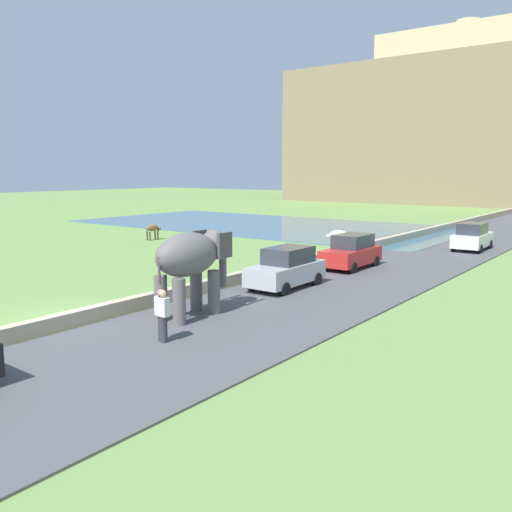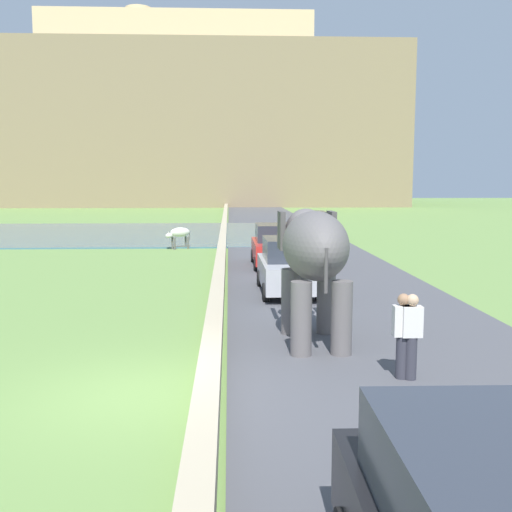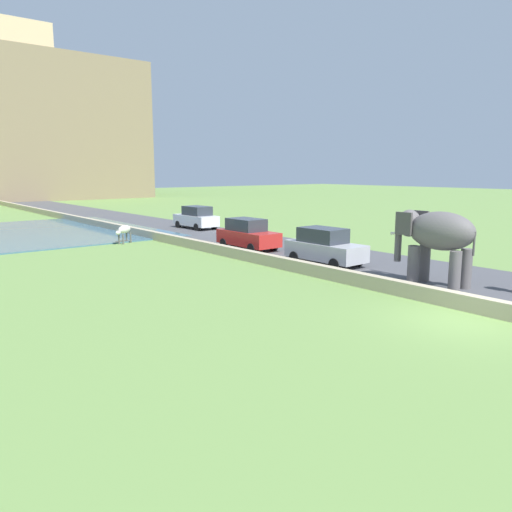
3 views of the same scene
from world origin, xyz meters
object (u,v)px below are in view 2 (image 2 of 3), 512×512
(person_beside_elephant, at_px, (411,336))
(car_silver, at_px, (288,267))
(person_trailing, at_px, (403,335))
(car_red, at_px, (274,246))
(car_white, at_px, (313,226))
(cow_white, at_px, (179,233))
(elephant, at_px, (313,254))

(person_beside_elephant, bearing_deg, car_silver, 99.33)
(person_beside_elephant, relative_size, person_trailing, 1.00)
(person_trailing, distance_m, car_silver, 8.57)
(person_trailing, relative_size, car_red, 0.41)
(car_red, height_order, car_white, same)
(car_red, xyz_separation_m, cow_white, (-4.51, 6.80, -0.06))
(car_silver, distance_m, cow_white, 13.61)
(person_trailing, relative_size, car_silver, 0.41)
(car_white, bearing_deg, cow_white, -154.15)
(car_red, bearing_deg, car_silver, -90.01)
(elephant, relative_size, car_silver, 0.86)
(car_red, bearing_deg, person_beside_elephant, -84.51)
(elephant, xyz_separation_m, person_trailing, (1.26, -2.64, -1.16))
(car_red, height_order, cow_white, car_red)
(person_trailing, distance_m, cow_white, 22.09)
(car_silver, height_order, cow_white, car_silver)
(car_white, relative_size, car_silver, 1.01)
(car_white, xyz_separation_m, car_silver, (-3.15, -16.56, 0.00))
(car_silver, bearing_deg, car_white, 79.22)
(person_trailing, relative_size, cow_white, 1.19)
(cow_white, bearing_deg, person_beside_elephant, -74.54)
(car_silver, bearing_deg, person_trailing, -81.55)
(car_red, distance_m, car_silver, 6.04)
(person_trailing, height_order, car_silver, car_silver)
(cow_white, bearing_deg, car_white, 25.85)
(person_beside_elephant, relative_size, cow_white, 1.19)
(person_trailing, bearing_deg, car_white, 85.68)
(person_beside_elephant, distance_m, car_silver, 8.65)
(elephant, bearing_deg, cow_white, 103.56)
(car_red, height_order, car_silver, same)
(elephant, distance_m, person_beside_elephant, 3.26)
(car_silver, xyz_separation_m, cow_white, (-4.51, 12.84, -0.06))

